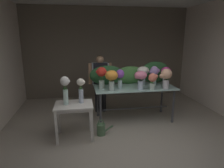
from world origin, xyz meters
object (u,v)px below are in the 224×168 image
Objects in this scene: side_table_white at (74,109)px; vase_violet_roses at (120,77)px; florist at (100,78)px; vase_coral_carnations at (153,80)px; vase_scarlet_ranunculus at (102,75)px; vase_cream_lisianthus_tall at (81,89)px; vase_peach_anemones at (166,77)px; vase_sunset_tulips at (112,78)px; vase_magenta_freesia at (166,74)px; vase_ivory_snapdragons at (143,73)px; watering_can at (101,129)px; vase_white_roses_tall at (65,88)px; display_table_glass at (134,92)px; vase_lilac_stock at (154,74)px.

vase_violet_roses is at bearing 29.17° from side_table_white.
vase_coral_carnations is at bearing -41.80° from florist.
vase_cream_lisianthus_tall is at bearing -129.48° from vase_scarlet_ranunculus.
vase_peach_anemones is (1.42, -0.96, 0.17)m from florist.
side_table_white is 1.06m from vase_sunset_tulips.
vase_magenta_freesia reaches higher than vase_coral_carnations.
vase_coral_carnations is at bearing -75.85° from vase_ivory_snapdragons.
vase_ivory_snapdragons is 1.70m from watering_can.
side_table_white is 0.46m from vase_white_roses_tall.
vase_scarlet_ranunculus is 1.57m from vase_magenta_freesia.
vase_white_roses_tall reaches higher than side_table_white.
vase_white_roses_tall reaches higher than vase_cream_lisianthus_tall.
vase_peach_anemones is at bearing 2.75° from vase_coral_carnations.
display_table_glass is at bearing 155.23° from vase_peach_anemones.
vase_magenta_freesia is 2.44m from vase_white_roses_tall.
display_table_glass is at bearing 1.99° from vase_scarlet_ranunculus.
vase_lilac_stock is 0.93m from vase_violet_roses.
vase_cream_lisianthus_tall is at bearing -164.26° from vase_magenta_freesia.
side_table_white is 1.31m from vase_violet_roses.
watering_can is at bearing -125.17° from vase_sunset_tulips.
florist is 3.28× the size of vase_ivory_snapdragons.
vase_violet_roses reaches higher than side_table_white.
display_table_glass is 0.83m from vase_peach_anemones.
florist is 1.69m from vase_magenta_freesia.
vase_peach_anemones is at bearing 13.39° from watering_can.
vase_scarlet_ranunculus is at bearing 50.52° from vase_cream_lisianthus_tall.
vase_ivory_snapdragons is 1.67m from vase_cream_lisianthus_tall.
side_table_white is at bearing -153.82° from vase_sunset_tulips.
vase_lilac_stock is 1.00× the size of vase_peach_anemones.
side_table_white is (-1.44, -0.67, -0.09)m from display_table_glass.
vase_scarlet_ranunculus is at bearing 172.78° from vase_violet_roses.
vase_coral_carnations is 0.67× the size of vase_white_roses_tall.
florist is 3.31× the size of vase_magenta_freesia.
display_table_glass is 0.88m from vase_magenta_freesia.
vase_peach_anemones reaches higher than vase_sunset_tulips.
florist is 1.72m from vase_peach_anemones.
display_table_glass is 4.36× the size of vase_violet_roses.
florist is at bearing 155.63° from vase_magenta_freesia.
vase_lilac_stock is at bearing 64.59° from vase_coral_carnations.
side_table_white is 1.59× the size of vase_ivory_snapdragons.
vase_sunset_tulips is (-0.61, -0.26, 0.43)m from display_table_glass.
vase_magenta_freesia is 1.05× the size of vase_violet_roses.
display_table_glass is 4.14× the size of vase_magenta_freesia.
florist reaches higher than watering_can.
vase_lilac_stock is 0.28m from vase_magenta_freesia.
vase_peach_anemones is at bearing -1.74° from vase_sunset_tulips.
vase_coral_carnations reaches higher than watering_can.
vase_scarlet_ranunculus is 1.17m from vase_coral_carnations.
vase_white_roses_tall is (-0.98, -0.41, -0.09)m from vase_sunset_tulips.
vase_peach_anemones is 2.27m from vase_white_roses_tall.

